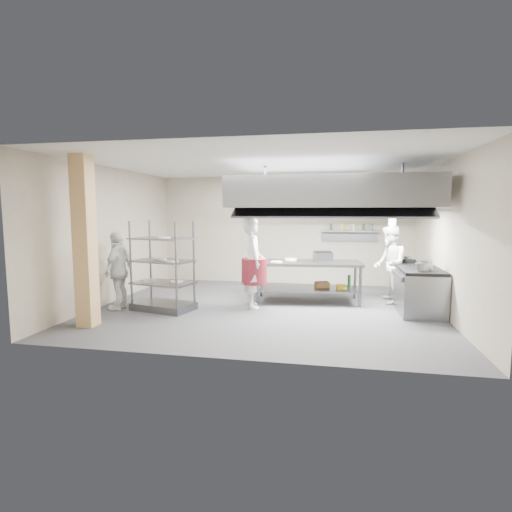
% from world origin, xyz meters
% --- Properties ---
extents(floor, '(7.00, 7.00, 0.00)m').
position_xyz_m(floor, '(0.00, 0.00, 0.00)').
color(floor, '#323234').
rests_on(floor, ground).
extents(ceiling, '(7.00, 7.00, 0.00)m').
position_xyz_m(ceiling, '(0.00, 0.00, 3.00)').
color(ceiling, silver).
rests_on(ceiling, wall_back).
extents(wall_back, '(7.00, 0.00, 7.00)m').
position_xyz_m(wall_back, '(0.00, 3.00, 1.50)').
color(wall_back, gray).
rests_on(wall_back, ground).
extents(wall_left, '(0.00, 6.00, 6.00)m').
position_xyz_m(wall_left, '(-3.50, 0.00, 1.50)').
color(wall_left, gray).
rests_on(wall_left, ground).
extents(wall_right, '(0.00, 6.00, 6.00)m').
position_xyz_m(wall_right, '(3.50, 0.00, 1.50)').
color(wall_right, gray).
rests_on(wall_right, ground).
extents(column, '(0.30, 0.30, 3.00)m').
position_xyz_m(column, '(-2.90, -1.90, 1.50)').
color(column, tan).
rests_on(column, floor).
extents(exhaust_hood, '(4.00, 2.50, 0.60)m').
position_xyz_m(exhaust_hood, '(1.30, 0.40, 2.40)').
color(exhaust_hood, slate).
rests_on(exhaust_hood, ceiling).
extents(hood_strip_a, '(1.60, 0.12, 0.04)m').
position_xyz_m(hood_strip_a, '(0.40, 0.40, 2.08)').
color(hood_strip_a, white).
rests_on(hood_strip_a, exhaust_hood).
extents(hood_strip_b, '(1.60, 0.12, 0.04)m').
position_xyz_m(hood_strip_b, '(2.20, 0.40, 2.08)').
color(hood_strip_b, white).
rests_on(hood_strip_b, exhaust_hood).
extents(wall_shelf, '(1.50, 0.28, 0.04)m').
position_xyz_m(wall_shelf, '(1.80, 2.84, 1.50)').
color(wall_shelf, slate).
rests_on(wall_shelf, wall_back).
extents(island, '(2.43, 1.16, 0.91)m').
position_xyz_m(island, '(0.82, 0.79, 0.46)').
color(island, slate).
rests_on(island, floor).
extents(island_worktop, '(2.43, 1.16, 0.06)m').
position_xyz_m(island_worktop, '(0.82, 0.79, 0.88)').
color(island_worktop, slate).
rests_on(island_worktop, island).
extents(island_undershelf, '(2.23, 1.04, 0.04)m').
position_xyz_m(island_undershelf, '(0.82, 0.79, 0.30)').
color(island_undershelf, slate).
rests_on(island_undershelf, island).
extents(pass_rack, '(1.36, 0.98, 1.84)m').
position_xyz_m(pass_rack, '(-2.07, -0.55, 0.92)').
color(pass_rack, gray).
rests_on(pass_rack, floor).
extents(cooking_range, '(0.80, 2.00, 0.84)m').
position_xyz_m(cooking_range, '(3.08, 0.50, 0.42)').
color(cooking_range, gray).
rests_on(cooking_range, floor).
extents(range_top, '(0.78, 1.96, 0.06)m').
position_xyz_m(range_top, '(3.08, 0.50, 0.87)').
color(range_top, black).
rests_on(range_top, cooking_range).
extents(chef_head, '(0.68, 0.82, 1.91)m').
position_xyz_m(chef_head, '(-0.30, 0.00, 0.96)').
color(chef_head, white).
rests_on(chef_head, floor).
extents(chef_line, '(0.67, 0.85, 1.73)m').
position_xyz_m(chef_line, '(2.60, 1.00, 0.86)').
color(chef_line, silver).
rests_on(chef_line, floor).
extents(chef_plating, '(0.42, 0.96, 1.63)m').
position_xyz_m(chef_plating, '(-3.00, -0.65, 0.82)').
color(chef_plating, silver).
rests_on(chef_plating, floor).
extents(griddle, '(0.47, 0.40, 0.20)m').
position_xyz_m(griddle, '(1.14, 0.95, 1.01)').
color(griddle, slate).
rests_on(griddle, island_worktop).
extents(wicker_basket, '(0.35, 0.30, 0.13)m').
position_xyz_m(wicker_basket, '(1.14, 0.83, 0.39)').
color(wicker_basket, olive).
rests_on(wicker_basket, island_undershelf).
extents(stockpot, '(0.29, 0.29, 0.20)m').
position_xyz_m(stockpot, '(3.11, -0.05, 1.00)').
color(stockpot, slate).
rests_on(stockpot, range_top).
extents(plate_stack, '(0.28, 0.28, 0.05)m').
position_xyz_m(plate_stack, '(-2.07, -0.55, 0.59)').
color(plate_stack, silver).
rests_on(plate_stack, pass_rack).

